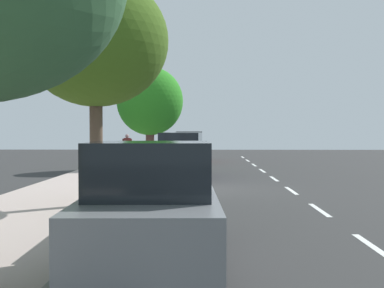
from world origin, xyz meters
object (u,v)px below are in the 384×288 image
(parked_suv_red_nearest, at_px, (189,146))
(street_tree_near_cyclist, at_px, (150,102))
(street_tree_mid_block, at_px, (96,41))
(parked_suv_dark_blue_second, at_px, (181,154))
(cyclist_with_backpack, at_px, (171,149))
(pedestrian_on_phone, at_px, (127,146))
(bicycle_at_curb, at_px, (175,161))
(parked_pickup_grey_mid, at_px, (153,206))

(parked_suv_red_nearest, xyz_separation_m, street_tree_near_cyclist, (1.89, 6.75, 2.58))
(street_tree_near_cyclist, distance_m, street_tree_mid_block, 13.61)
(parked_suv_red_nearest, height_order, parked_suv_dark_blue_second, same)
(cyclist_with_backpack, xyz_separation_m, street_tree_mid_block, (1.09, 14.55, 3.39))
(pedestrian_on_phone, bearing_deg, bicycle_at_curb, 126.98)
(street_tree_mid_block, height_order, pedestrian_on_phone, street_tree_mid_block)
(parked_pickup_grey_mid, bearing_deg, pedestrian_on_phone, -80.50)
(cyclist_with_backpack, bearing_deg, parked_pickup_grey_mid, 92.63)
(parked_suv_red_nearest, distance_m, bicycle_at_curb, 6.28)
(bicycle_at_curb, relative_size, pedestrian_on_phone, 0.90)
(bicycle_at_curb, height_order, pedestrian_on_phone, pedestrian_on_phone)
(parked_suv_dark_blue_second, distance_m, street_tree_mid_block, 9.83)
(parked_pickup_grey_mid, xyz_separation_m, cyclist_with_backpack, (0.90, -19.61, 0.12))
(parked_suv_red_nearest, distance_m, parked_pickup_grey_mid, 25.39)
(bicycle_at_curb, height_order, street_tree_near_cyclist, street_tree_near_cyclist)
(street_tree_near_cyclist, relative_size, street_tree_mid_block, 0.88)
(street_tree_near_cyclist, relative_size, pedestrian_on_phone, 3.16)
(street_tree_mid_block, bearing_deg, street_tree_near_cyclist, -90.00)
(parked_pickup_grey_mid, distance_m, cyclist_with_backpack, 19.63)
(cyclist_with_backpack, distance_m, pedestrian_on_phone, 4.92)
(street_tree_mid_block, bearing_deg, cyclist_with_backpack, -94.27)
(parked_suv_red_nearest, height_order, cyclist_with_backpack, parked_suv_red_nearest)
(parked_suv_dark_blue_second, bearing_deg, parked_pickup_grey_mid, 90.51)
(parked_suv_red_nearest, xyz_separation_m, cyclist_with_backpack, (0.80, 5.78, -0.00))
(bicycle_at_curb, xyz_separation_m, street_tree_near_cyclist, (1.31, 0.53, 3.21))
(parked_suv_red_nearest, xyz_separation_m, parked_pickup_grey_mid, (-0.10, 25.38, -0.13))
(bicycle_at_curb, bearing_deg, parked_suv_dark_blue_second, 96.18)
(parked_suv_dark_blue_second, relative_size, street_tree_mid_block, 0.80)
(cyclist_with_backpack, relative_size, street_tree_near_cyclist, 0.32)
(parked_pickup_grey_mid, height_order, street_tree_near_cyclist, street_tree_near_cyclist)
(street_tree_mid_block, xyz_separation_m, pedestrian_on_phone, (1.94, -18.43, -3.32))
(bicycle_at_curb, xyz_separation_m, cyclist_with_backpack, (0.23, -0.44, 0.63))
(parked_suv_dark_blue_second, relative_size, parked_pickup_grey_mid, 0.89)
(parked_suv_dark_blue_second, bearing_deg, cyclist_with_backpack, -82.01)
(parked_suv_red_nearest, relative_size, pedestrian_on_phone, 2.84)
(parked_suv_red_nearest, distance_m, pedestrian_on_phone, 4.28)
(parked_suv_red_nearest, bearing_deg, parked_suv_dark_blue_second, 89.86)
(parked_pickup_grey_mid, bearing_deg, street_tree_near_cyclist, -83.92)
(bicycle_at_curb, distance_m, street_tree_near_cyclist, 3.51)
(parked_suv_red_nearest, xyz_separation_m, bicycle_at_curb, (0.58, 6.22, -0.63))
(parked_pickup_grey_mid, height_order, street_tree_mid_block, street_tree_mid_block)
(pedestrian_on_phone, bearing_deg, parked_pickup_grey_mid, 99.50)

